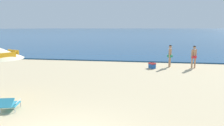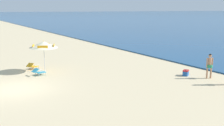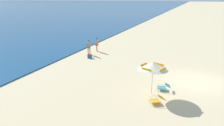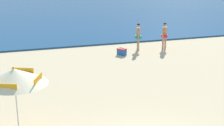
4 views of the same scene
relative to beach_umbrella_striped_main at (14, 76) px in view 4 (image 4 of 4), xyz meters
The scene contains 4 objects.
beach_umbrella_striped_main is the anchor object (origin of this frame).
person_standing_near_shore 12.74m from the beach_umbrella_striped_main, 43.44° to the left, with size 0.43×0.41×1.66m.
person_standing_beside 11.73m from the beach_umbrella_striped_main, 49.81° to the left, with size 0.41×0.48×1.67m.
cooler_box 10.40m from the beach_umbrella_striped_main, 52.68° to the left, with size 0.56×0.60×0.43m.
Camera 4 is at (-3.52, -7.34, 5.41)m, focal length 54.21 mm.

